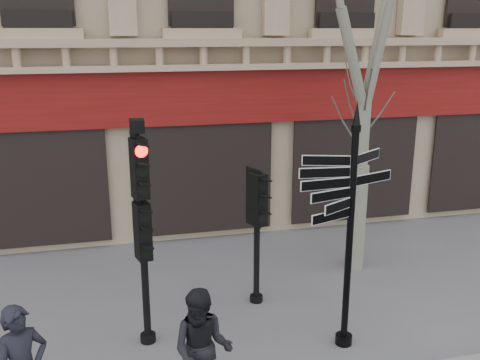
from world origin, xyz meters
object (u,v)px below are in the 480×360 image
at_px(traffic_signal_main, 141,207).
at_px(traffic_signal_secondary, 257,214).
at_px(fingerpost, 353,188).
at_px(pedestrian_b, 202,350).

height_order(traffic_signal_main, traffic_signal_secondary, traffic_signal_main).
bearing_deg(traffic_signal_secondary, fingerpost, -79.21).
relative_size(fingerpost, traffic_signal_main, 1.08).
height_order(fingerpost, pedestrian_b, fingerpost).
height_order(traffic_signal_main, pedestrian_b, traffic_signal_main).
relative_size(fingerpost, traffic_signal_secondary, 1.58).
distance_m(traffic_signal_main, traffic_signal_secondary, 2.43).
xyz_separation_m(traffic_signal_main, pedestrian_b, (0.65, -1.80, -1.52)).
xyz_separation_m(traffic_signal_main, traffic_signal_secondary, (2.16, 0.93, -0.59)).
bearing_deg(traffic_signal_main, pedestrian_b, -85.11).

